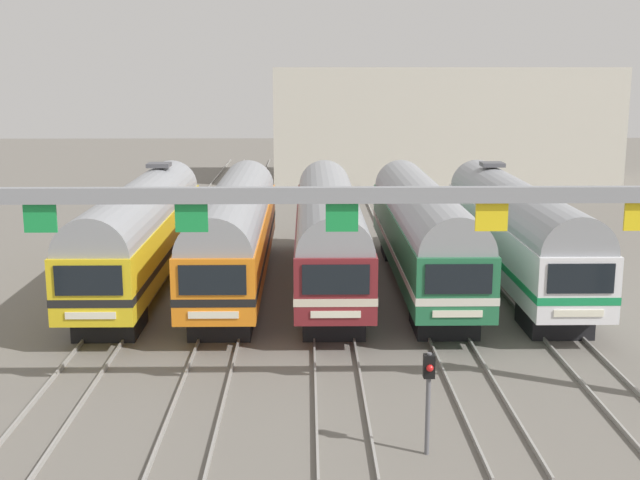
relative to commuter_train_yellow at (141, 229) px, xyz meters
name	(u,v)px	position (x,y,z in m)	size (l,w,h in m)	color
ground_plane	(329,287)	(8.29, 0.00, -2.69)	(160.00, 160.00, 0.00)	slate
track_bed	(322,218)	(8.29, 17.00, -2.61)	(18.09, 70.00, 0.15)	gray
commuter_train_yellow	(141,229)	(0.00, 0.00, 0.00)	(2.88, 18.06, 5.05)	gold
commuter_train_orange	(235,229)	(4.15, 0.00, 0.00)	(2.88, 18.06, 4.77)	orange
commuter_train_maroon	(329,229)	(8.29, 0.00, 0.00)	(2.88, 18.06, 4.77)	maroon
commuter_train_green	(422,228)	(12.44, 0.00, 0.00)	(2.88, 18.06, 4.77)	#236B42
commuter_train_white	(515,228)	(16.58, 0.00, 0.00)	(2.88, 18.06, 5.05)	white
catenary_gantry	(342,231)	(8.29, -13.50, 2.56)	(21.82, 0.44, 6.97)	gray
yard_signal_mast	(429,384)	(10.36, -16.43, -0.78)	(0.28, 0.35, 2.72)	#59595E
maintenance_building	(441,125)	(18.95, 35.76, 2.16)	(28.56, 10.00, 9.70)	beige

